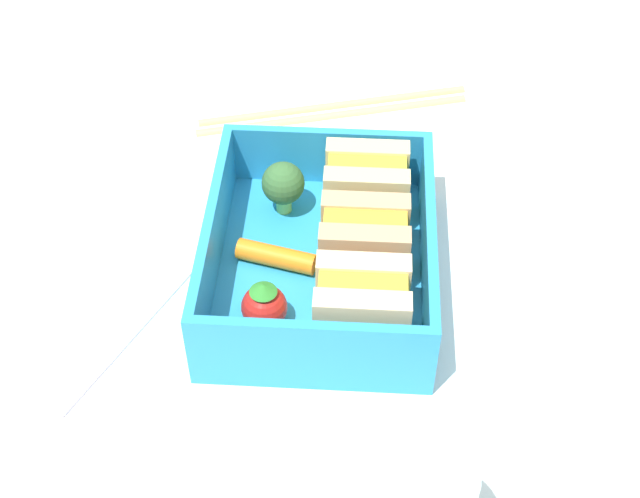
{
  "coord_description": "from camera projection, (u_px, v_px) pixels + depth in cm",
  "views": [
    {
      "loc": [
        37.94,
        2.28,
        41.7
      ],
      "look_at": [
        0.0,
        0.0,
        2.7
      ],
      "focal_mm": 50.0,
      "sensor_mm": 36.0,
      "label": 1
    }
  ],
  "objects": [
    {
      "name": "ground_plane",
      "position": [
        320.0,
        289.0,
        0.57
      ],
      "size": [
        120.0,
        120.0,
        2.0
      ],
      "primitive_type": "cube",
      "color": "white"
    },
    {
      "name": "bento_tray",
      "position": [
        320.0,
        272.0,
        0.56
      ],
      "size": [
        17.02,
        13.73,
        1.2
      ],
      "primitive_type": "cube",
      "color": "#2B94CE",
      "rests_on": "ground_plane"
    },
    {
      "name": "bento_rim",
      "position": [
        320.0,
        242.0,
        0.54
      ],
      "size": [
        17.02,
        13.73,
        4.2
      ],
      "color": "#2B94CE",
      "rests_on": "bento_tray"
    },
    {
      "name": "sandwich_center_left",
      "position": [
        364.0,
        242.0,
        0.54
      ],
      "size": [
        4.26,
        5.37,
        4.48
      ],
      "color": "tan",
      "rests_on": "bento_tray"
    },
    {
      "name": "carrot_stick_far_left",
      "position": [
        276.0,
        258.0,
        0.55
      ],
      "size": [
        2.48,
        5.16,
        1.33
      ],
      "primitive_type": "cylinder",
      "rotation": [
        1.57,
        0.0,
        6.04
      ],
      "color": "orange",
      "rests_on": "bento_tray"
    },
    {
      "name": "sandwich_center",
      "position": [
        362.0,
        306.0,
        0.5
      ],
      "size": [
        4.26,
        5.37,
        4.48
      ],
      "color": "beige",
      "rests_on": "bento_tray"
    },
    {
      "name": "chopstick_pair",
      "position": [
        332.0,
        108.0,
        0.68
      ],
      "size": [
        7.53,
        20.81,
        0.7
      ],
      "color": "tan",
      "rests_on": "ground_plane"
    },
    {
      "name": "broccoli_floret",
      "position": [
        283.0,
        184.0,
        0.57
      ],
      "size": [
        2.81,
        2.81,
        3.76
      ],
      "color": "#95D068",
      "rests_on": "bento_tray"
    },
    {
      "name": "folded_napkin",
      "position": [
        82.0,
        292.0,
        0.55
      ],
      "size": [
        18.12,
        15.59,
        0.4
      ],
      "primitive_type": "cube",
      "rotation": [
        0.0,
        0.0,
        -0.45
      ],
      "color": "silver",
      "rests_on": "ground_plane"
    },
    {
      "name": "sandwich_left",
      "position": [
        366.0,
        187.0,
        0.57
      ],
      "size": [
        4.26,
        5.37,
        4.48
      ],
      "color": "#D9C688",
      "rests_on": "bento_tray"
    },
    {
      "name": "strawberry_far_left",
      "position": [
        264.0,
        306.0,
        0.51
      ],
      "size": [
        2.7,
        2.7,
        3.3
      ],
      "color": "red",
      "rests_on": "bento_tray"
    }
  ]
}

